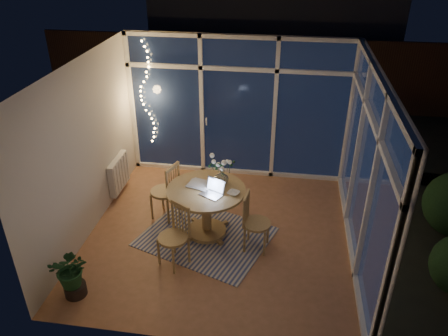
{
  "coord_description": "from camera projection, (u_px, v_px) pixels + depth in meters",
  "views": [
    {
      "loc": [
        0.85,
        -5.31,
        4.16
      ],
      "look_at": [
        0.01,
        0.25,
        1.03
      ],
      "focal_mm": 35.0,
      "sensor_mm": 36.0,
      "label": 1
    }
  ],
  "objects": [
    {
      "name": "garden_patio",
      "position": [
        272.0,
        117.0,
        11.0
      ],
      "size": [
        12.0,
        6.0,
        0.1
      ],
      "primitive_type": "cube",
      "color": "black",
      "rests_on": "ground"
    },
    {
      "name": "wall_front",
      "position": [
        189.0,
        252.0,
        4.36
      ],
      "size": [
        4.0,
        0.04,
        2.6
      ],
      "primitive_type": "cube",
      "color": "beige",
      "rests_on": "floor"
    },
    {
      "name": "potted_plant",
      "position": [
        72.0,
        272.0,
        5.44
      ],
      "size": [
        0.61,
        0.55,
        0.76
      ],
      "primitive_type": "imported",
      "rotation": [
        0.0,
        0.0,
        0.16
      ],
      "color": "#174020",
      "rests_on": "floor"
    },
    {
      "name": "garden_fence",
      "position": [
        255.0,
        73.0,
        11.03
      ],
      "size": [
        11.0,
        0.08,
        1.8
      ],
      "primitive_type": "cube",
      "color": "#351D13",
      "rests_on": "ground"
    },
    {
      "name": "dining_table",
      "position": [
        207.0,
        212.0,
        6.55
      ],
      "size": [
        1.49,
        1.49,
        0.79
      ],
      "primitive_type": "cylinder",
      "rotation": [
        0.0,
        0.0,
        -0.35
      ],
      "color": "olive",
      "rests_on": "floor"
    },
    {
      "name": "neighbour_roof",
      "position": [
        275.0,
        1.0,
        12.95
      ],
      "size": [
        7.0,
        3.0,
        2.2
      ],
      "primitive_type": "cube",
      "color": "#363841",
      "rests_on": "ground"
    },
    {
      "name": "chair_front",
      "position": [
        173.0,
        236.0,
        5.92
      ],
      "size": [
        0.6,
        0.6,
        0.94
      ],
      "primitive_type": "cube",
      "rotation": [
        0.0,
        0.0,
        -0.55
      ],
      "color": "olive",
      "rests_on": "floor"
    },
    {
      "name": "bowl",
      "position": [
        234.0,
        193.0,
        6.23
      ],
      "size": [
        0.19,
        0.19,
        0.04
      ],
      "primitive_type": "imported",
      "rotation": [
        0.0,
        0.0,
        -0.35
      ],
      "color": "silver",
      "rests_on": "dining_table"
    },
    {
      "name": "phone",
      "position": [
        203.0,
        195.0,
        6.21
      ],
      "size": [
        0.13,
        0.11,
        0.01
      ],
      "primitive_type": "cube",
      "rotation": [
        0.0,
        0.0,
        -0.57
      ],
      "color": "black",
      "rests_on": "dining_table"
    },
    {
      "name": "rug",
      "position": [
        206.0,
        237.0,
        6.66
      ],
      "size": [
        2.2,
        1.98,
        0.01
      ],
      "primitive_type": "cube",
      "rotation": [
        0.0,
        0.0,
        -0.35
      ],
      "color": "beige",
      "rests_on": "floor"
    },
    {
      "name": "chair_left",
      "position": [
        164.0,
        190.0,
        6.89
      ],
      "size": [
        0.58,
        0.58,
        1.0
      ],
      "primitive_type": "cube",
      "rotation": [
        0.0,
        0.0,
        -1.89
      ],
      "color": "olive",
      "rests_on": "floor"
    },
    {
      "name": "laptop",
      "position": [
        211.0,
        188.0,
        6.17
      ],
      "size": [
        0.39,
        0.38,
        0.23
      ],
      "primitive_type": null,
      "rotation": [
        0.0,
        0.0,
        -0.47
      ],
      "color": "silver",
      "rests_on": "dining_table"
    },
    {
      "name": "wall_left",
      "position": [
        85.0,
        150.0,
        6.35
      ],
      "size": [
        0.04,
        4.0,
        2.6
      ],
      "primitive_type": "cube",
      "color": "beige",
      "rests_on": "floor"
    },
    {
      "name": "floor",
      "position": [
        221.0,
        234.0,
        6.72
      ],
      "size": [
        4.0,
        4.0,
        0.0
      ],
      "primitive_type": "plane",
      "color": "#8E5F3E",
      "rests_on": "ground"
    },
    {
      "name": "newspapers",
      "position": [
        200.0,
        185.0,
        6.44
      ],
      "size": [
        0.41,
        0.35,
        0.02
      ],
      "primitive_type": "cube",
      "rotation": [
        0.0,
        0.0,
        -0.32
      ],
      "color": "silver",
      "rests_on": "dining_table"
    },
    {
      "name": "chair_right",
      "position": [
        257.0,
        222.0,
        6.22
      ],
      "size": [
        0.47,
        0.47,
        0.92
      ],
      "primitive_type": "cube",
      "rotation": [
        0.0,
        0.0,
        1.47
      ],
      "color": "olive",
      "rests_on": "floor"
    },
    {
      "name": "fairy_lights",
      "position": [
        146.0,
        94.0,
        7.82
      ],
      "size": [
        0.24,
        0.1,
        1.85
      ],
      "primitive_type": null,
      "color": "#FFC266",
      "rests_on": "window_wall_back"
    },
    {
      "name": "window_wall_right",
      "position": [
        365.0,
        170.0,
        5.83
      ],
      "size": [
        0.1,
        4.0,
        2.6
      ],
      "primitive_type": "cube",
      "color": "white",
      "rests_on": "floor"
    },
    {
      "name": "flower_vase",
      "position": [
        221.0,
        178.0,
        6.45
      ],
      "size": [
        0.26,
        0.26,
        0.21
      ],
      "primitive_type": "imported",
      "rotation": [
        0.0,
        0.0,
        -0.35
      ],
      "color": "silver",
      "rests_on": "dining_table"
    },
    {
      "name": "wall_back",
      "position": [
        238.0,
        108.0,
        7.81
      ],
      "size": [
        4.0,
        0.04,
        2.6
      ],
      "primitive_type": "cube",
      "color": "beige",
      "rests_on": "floor"
    },
    {
      "name": "radiator",
      "position": [
        119.0,
        174.0,
        7.56
      ],
      "size": [
        0.1,
        0.7,
        0.58
      ],
      "primitive_type": "cube",
      "color": "silver",
      "rests_on": "wall_left"
    },
    {
      "name": "ceiling",
      "position": [
        220.0,
        68.0,
        5.45
      ],
      "size": [
        4.0,
        4.0,
        0.0
      ],
      "primitive_type": "plane",
      "color": "silver",
      "rests_on": "wall_back"
    },
    {
      "name": "garden_shrubs",
      "position": [
        209.0,
        119.0,
        9.54
      ],
      "size": [
        0.9,
        0.9,
        0.9
      ],
      "primitive_type": "sphere",
      "color": "black",
      "rests_on": "ground"
    },
    {
      "name": "window_wall_back",
      "position": [
        238.0,
        109.0,
        7.78
      ],
      "size": [
        4.0,
        0.1,
        2.6
      ],
      "primitive_type": "cube",
      "color": "white",
      "rests_on": "floor"
    },
    {
      "name": "wall_right",
      "position": [
        369.0,
        170.0,
        5.82
      ],
      "size": [
        0.04,
        4.0,
        2.6
      ],
      "primitive_type": "cube",
      "color": "beige",
      "rests_on": "floor"
    }
  ]
}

